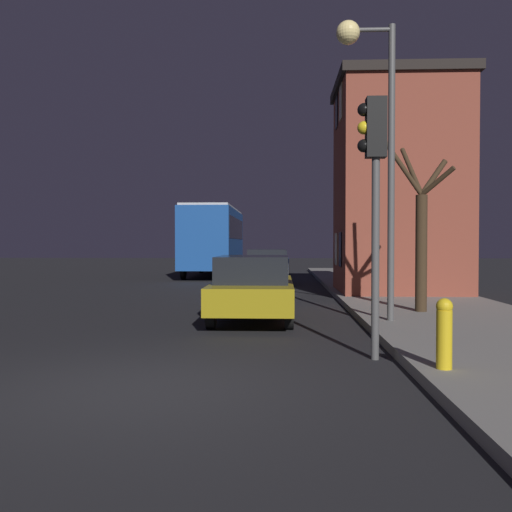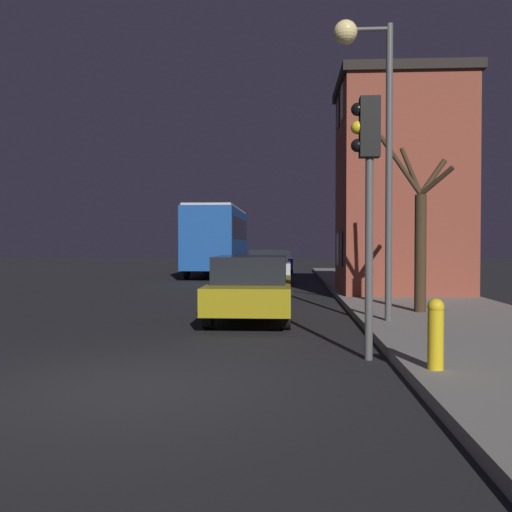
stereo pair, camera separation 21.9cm
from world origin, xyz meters
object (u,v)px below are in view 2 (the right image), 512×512
object	(u,v)px
streetlamp	(367,101)
car_mid_lane	(270,267)
traffic_light	(367,171)
car_near_lane	(252,286)
fire_hydrant	(436,332)
bus	(218,236)
bare_tree	(420,232)
car_far_lane	(278,261)

from	to	relation	value
streetlamp	car_mid_lane	size ratio (longest dim) A/B	1.41
traffic_light	car_mid_lane	size ratio (longest dim) A/B	0.90
car_near_lane	fire_hydrant	xyz separation A→B (m)	(2.72, -5.75, -0.14)
bus	car_mid_lane	size ratio (longest dim) A/B	2.15
bus	fire_hydrant	world-z (taller)	bus
bare_tree	car_mid_lane	size ratio (longest dim) A/B	0.95
streetlamp	car_near_lane	distance (m)	4.78
streetlamp	car_far_lane	distance (m)	22.14
streetlamp	bare_tree	world-z (taller)	streetlamp
streetlamp	car_near_lane	world-z (taller)	streetlamp
bare_tree	car_mid_lane	xyz separation A→B (m)	(-3.86, 10.04, -1.23)
streetlamp	car_far_lane	size ratio (longest dim) A/B	1.56
bare_tree	bus	size ratio (longest dim) A/B	0.44
bare_tree	fire_hydrant	world-z (taller)	bare_tree
bus	car_far_lane	bearing A→B (deg)	43.58
bare_tree	car_near_lane	bearing A→B (deg)	-173.27
traffic_light	car_near_lane	size ratio (longest dim) A/B	0.84
bus	car_mid_lane	distance (m)	7.73
traffic_light	car_mid_lane	world-z (taller)	traffic_light
car_near_lane	car_far_lane	size ratio (longest dim) A/B	1.19
streetlamp	car_mid_lane	distance (m)	12.54
streetlamp	fire_hydrant	distance (m)	6.12
bus	car_near_lane	size ratio (longest dim) A/B	2.02
fire_hydrant	bus	bearing A→B (deg)	103.78
streetlamp	car_far_lane	world-z (taller)	streetlamp
traffic_light	bus	distance (m)	22.47
bus	traffic_light	bearing A→B (deg)	-77.13
bus	car_mid_lane	world-z (taller)	bus
traffic_light	bus	bearing A→B (deg)	102.87
car_mid_lane	fire_hydrant	world-z (taller)	car_mid_lane
bus	car_near_lane	bearing A→B (deg)	-80.34
traffic_light	car_near_lane	world-z (taller)	traffic_light
streetlamp	car_mid_lane	xyz separation A→B (m)	(-2.41, 11.67, -3.92)
car_far_lane	fire_hydrant	distance (m)	26.36
streetlamp	traffic_light	world-z (taller)	streetlamp
bare_tree	fire_hydrant	distance (m)	6.47
bare_tree	streetlamp	bearing A→B (deg)	-131.64
streetlamp	bus	size ratio (longest dim) A/B	0.65
traffic_light	bare_tree	distance (m)	5.30
bare_tree	car_near_lane	xyz separation A→B (m)	(-3.91, -0.46, -1.24)
car_mid_lane	fire_hydrant	distance (m)	16.46
car_near_lane	traffic_light	bearing A→B (deg)	-65.36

